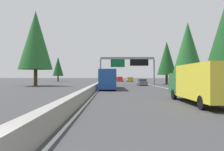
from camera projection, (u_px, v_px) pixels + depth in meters
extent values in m
plane|color=#38383A|center=(104.00, 83.00, 62.74)|extent=(320.00, 320.00, 0.00)
cube|color=gray|center=(105.00, 80.00, 82.74)|extent=(180.00, 0.56, 0.90)
cube|color=silver|center=(138.00, 82.00, 72.79)|extent=(160.00, 0.16, 0.01)
cube|color=silver|center=(106.00, 82.00, 72.74)|extent=(160.00, 0.16, 0.01)
cylinder|color=gray|center=(100.00, 72.00, 47.91)|extent=(0.36, 0.36, 5.95)
cylinder|color=gray|center=(154.00, 72.00, 47.97)|extent=(0.36, 0.36, 5.95)
cube|color=gray|center=(127.00, 58.00, 47.94)|extent=(0.50, 12.32, 0.50)
cube|color=#0C602D|center=(118.00, 63.00, 47.78)|extent=(0.12, 3.20, 1.90)
cube|color=black|center=(139.00, 63.00, 47.80)|extent=(0.16, 4.20, 1.50)
cube|color=gold|center=(207.00, 82.00, 14.64)|extent=(6.12, 2.40, 2.50)
cube|color=#2D6B38|center=(185.00, 84.00, 18.88)|extent=(2.38, 2.30, 1.90)
cylinder|color=black|center=(174.00, 94.00, 18.71)|extent=(0.90, 0.28, 0.90)
cylinder|color=black|center=(198.00, 94.00, 18.72)|extent=(0.90, 0.28, 0.90)
cylinder|color=black|center=(202.00, 103.00, 12.93)|extent=(0.90, 0.28, 0.90)
cube|color=#1E4793|center=(108.00, 79.00, 34.45)|extent=(11.50, 2.50, 2.90)
cube|color=#2D3847|center=(108.00, 77.00, 34.45)|extent=(11.04, 2.55, 0.84)
cylinder|color=black|center=(102.00, 85.00, 38.46)|extent=(1.00, 0.30, 1.00)
cylinder|color=black|center=(114.00, 85.00, 38.47)|extent=(1.00, 0.30, 1.00)
cylinder|color=black|center=(100.00, 87.00, 30.41)|extent=(1.00, 0.30, 1.00)
cylinder|color=black|center=(115.00, 87.00, 30.42)|extent=(1.00, 0.30, 1.00)
cube|color=#AD931E|center=(130.00, 79.00, 77.81)|extent=(5.00, 1.95, 1.44)
cube|color=#2D3847|center=(130.00, 78.00, 75.51)|extent=(0.08, 1.48, 0.56)
cylinder|color=black|center=(127.00, 81.00, 79.51)|extent=(0.70, 0.24, 0.70)
cylinder|color=black|center=(132.00, 81.00, 79.51)|extent=(0.70, 0.24, 0.70)
cylinder|color=black|center=(128.00, 81.00, 76.11)|extent=(0.70, 0.24, 0.70)
cylinder|color=black|center=(133.00, 81.00, 76.11)|extent=(0.70, 0.24, 0.70)
cube|color=red|center=(120.00, 80.00, 80.73)|extent=(5.60, 2.00, 0.70)
cube|color=red|center=(120.00, 78.00, 81.74)|extent=(2.24, 1.84, 0.90)
cube|color=#2D3847|center=(120.00, 78.00, 81.74)|extent=(2.02, 1.92, 0.41)
cylinder|color=black|center=(118.00, 80.00, 82.57)|extent=(0.80, 0.28, 0.80)
cylinder|color=black|center=(122.00, 80.00, 82.58)|extent=(0.80, 0.28, 0.80)
cylinder|color=black|center=(118.00, 81.00, 78.88)|extent=(0.80, 0.28, 0.80)
cylinder|color=black|center=(122.00, 81.00, 78.89)|extent=(0.80, 0.28, 0.80)
cube|color=slate|center=(118.00, 79.00, 100.45)|extent=(4.40, 1.80, 0.76)
cube|color=#2D3847|center=(118.00, 78.00, 100.23)|extent=(2.46, 1.51, 0.56)
cylinder|color=black|center=(116.00, 80.00, 101.85)|extent=(0.64, 0.22, 0.64)
cylinder|color=black|center=(120.00, 80.00, 101.86)|extent=(0.64, 0.22, 0.64)
cylinder|color=black|center=(116.00, 80.00, 99.04)|extent=(0.64, 0.22, 0.64)
cylinder|color=black|center=(120.00, 80.00, 99.04)|extent=(0.64, 0.22, 0.64)
cube|color=slate|center=(142.00, 83.00, 46.63)|extent=(4.40, 1.80, 0.76)
cube|color=#2D3847|center=(142.00, 80.00, 46.41)|extent=(2.46, 1.51, 0.56)
cylinder|color=black|center=(138.00, 84.00, 48.03)|extent=(0.64, 0.22, 0.64)
cylinder|color=black|center=(145.00, 84.00, 48.04)|extent=(0.64, 0.22, 0.64)
cylinder|color=black|center=(139.00, 84.00, 45.22)|extent=(0.64, 0.22, 0.64)
cylinder|color=black|center=(147.00, 84.00, 45.22)|extent=(0.64, 0.22, 0.64)
cube|color=#2D6B38|center=(110.00, 79.00, 102.40)|extent=(4.40, 1.80, 0.76)
cube|color=#2D3847|center=(110.00, 78.00, 102.18)|extent=(2.46, 1.51, 0.56)
cylinder|color=black|center=(108.00, 80.00, 103.80)|extent=(0.64, 0.22, 0.64)
cylinder|color=black|center=(112.00, 80.00, 103.81)|extent=(0.64, 0.22, 0.64)
cylinder|color=black|center=(108.00, 80.00, 100.99)|extent=(0.64, 0.22, 0.64)
cylinder|color=black|center=(112.00, 80.00, 100.99)|extent=(0.64, 0.22, 0.64)
cylinder|color=#4C3823|center=(188.00, 80.00, 38.89)|extent=(0.65, 0.65, 2.68)
cone|color=#236028|center=(188.00, 47.00, 38.90)|extent=(5.35, 5.35, 9.49)
cylinder|color=#4C3823|center=(167.00, 80.00, 52.92)|extent=(0.62, 0.62, 2.39)
cone|color=#194C1E|center=(167.00, 58.00, 52.94)|extent=(4.79, 4.79, 8.49)
cylinder|color=#4C3823|center=(36.00, 78.00, 44.14)|extent=(0.74, 0.74, 3.51)
cone|color=#236028|center=(36.00, 40.00, 44.16)|extent=(7.01, 7.01, 12.43)
cylinder|color=#4C3823|center=(58.00, 79.00, 83.04)|extent=(0.59, 0.59, 2.13)
cone|color=#194C1E|center=(58.00, 66.00, 83.05)|extent=(4.27, 4.27, 7.57)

